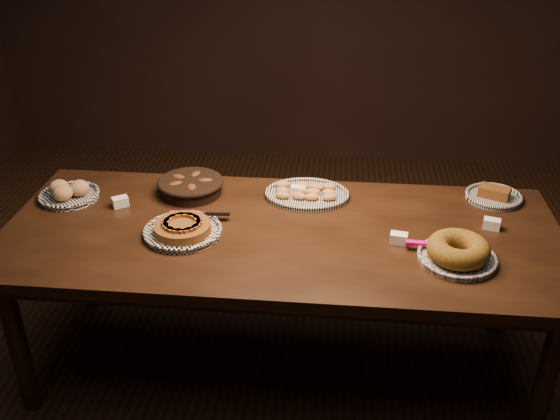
# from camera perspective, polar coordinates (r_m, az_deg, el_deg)

# --- Properties ---
(ground) EXTENTS (5.00, 5.00, 0.00)m
(ground) POSITION_cam_1_polar(r_m,az_deg,el_deg) (3.12, 0.11, -13.76)
(ground) COLOR black
(ground) RESTS_ON ground
(buffet_table) EXTENTS (2.40, 1.00, 0.75)m
(buffet_table) POSITION_cam_1_polar(r_m,az_deg,el_deg) (2.71, 0.12, -3.18)
(buffet_table) COLOR black
(buffet_table) RESTS_ON ground
(apple_tart_plate) EXTENTS (0.35, 0.34, 0.06)m
(apple_tart_plate) POSITION_cam_1_polar(r_m,az_deg,el_deg) (2.67, -8.89, -1.75)
(apple_tart_plate) COLOR white
(apple_tart_plate) RESTS_ON buffet_table
(madeleine_platter) EXTENTS (0.39, 0.32, 0.05)m
(madeleine_platter) POSITION_cam_1_polar(r_m,az_deg,el_deg) (2.94, 2.47, 1.53)
(madeleine_platter) COLOR black
(madeleine_platter) RESTS_ON buffet_table
(bundt_cake_plate) EXTENTS (0.35, 0.31, 0.10)m
(bundt_cake_plate) POSITION_cam_1_polar(r_m,az_deg,el_deg) (2.55, 15.93, -3.71)
(bundt_cake_plate) COLOR black
(bundt_cake_plate) RESTS_ON buffet_table
(croissant_basket) EXTENTS (0.32, 0.32, 0.08)m
(croissant_basket) POSITION_cam_1_polar(r_m,az_deg,el_deg) (2.98, -8.18, 2.27)
(croissant_basket) COLOR black
(croissant_basket) RESTS_ON buffet_table
(bread_roll_plate) EXTENTS (0.28, 0.28, 0.09)m
(bread_roll_plate) POSITION_cam_1_polar(r_m,az_deg,el_deg) (3.08, -18.80, 1.52)
(bread_roll_plate) COLOR white
(bread_roll_plate) RESTS_ON buffet_table
(loaf_plate) EXTENTS (0.26, 0.26, 0.06)m
(loaf_plate) POSITION_cam_1_polar(r_m,az_deg,el_deg) (3.08, 18.95, 1.26)
(loaf_plate) COLOR black
(loaf_plate) RESTS_ON buffet_table
(tent_cards) EXTENTS (1.73, 0.50, 0.04)m
(tent_cards) POSITION_cam_1_polar(r_m,az_deg,el_deg) (2.73, 1.65, -0.62)
(tent_cards) COLOR white
(tent_cards) RESTS_ON buffet_table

